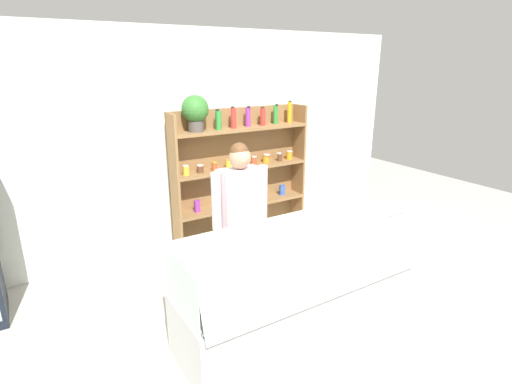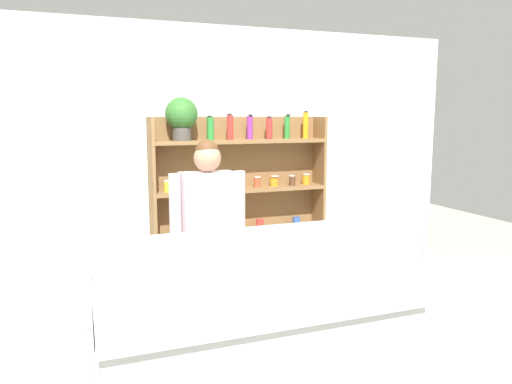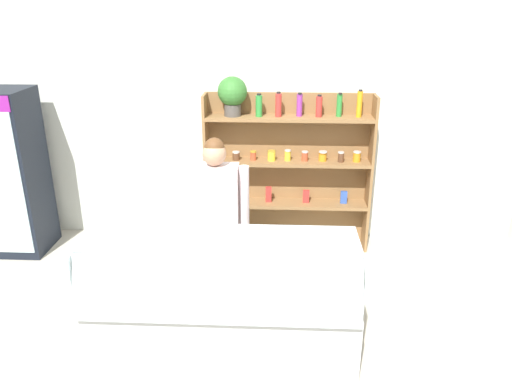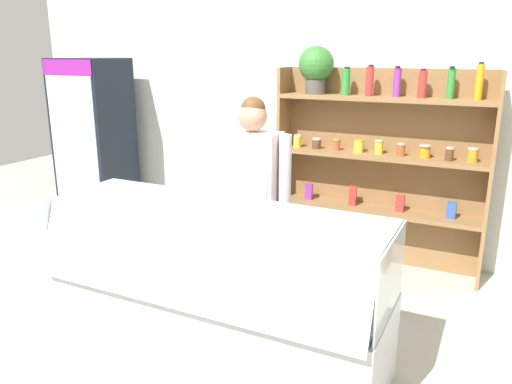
# 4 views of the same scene
# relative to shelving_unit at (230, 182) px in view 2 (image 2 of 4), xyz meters

# --- Properties ---
(back_wall) EXTENTS (6.80, 0.10, 2.70)m
(back_wall) POSITION_rel_shelving_unit_xyz_m (-0.64, 0.29, 0.25)
(back_wall) COLOR silver
(back_wall) RESTS_ON ground
(shelving_unit) EXTENTS (1.84, 0.31, 1.95)m
(shelving_unit) POSITION_rel_shelving_unit_xyz_m (0.00, 0.00, 0.00)
(shelving_unit) COLOR olive
(shelving_unit) RESTS_ON ground
(deli_display_case) EXTENTS (2.13, 0.74, 1.01)m
(deli_display_case) POSITION_rel_shelving_unit_xyz_m (-0.44, -1.94, -0.79)
(deli_display_case) COLOR silver
(deli_display_case) RESTS_ON ground
(shop_clerk) EXTENTS (0.60, 0.25, 1.60)m
(shop_clerk) POSITION_rel_shelving_unit_xyz_m (-0.56, -1.18, -0.17)
(shop_clerk) COLOR #383D51
(shop_clerk) RESTS_ON ground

